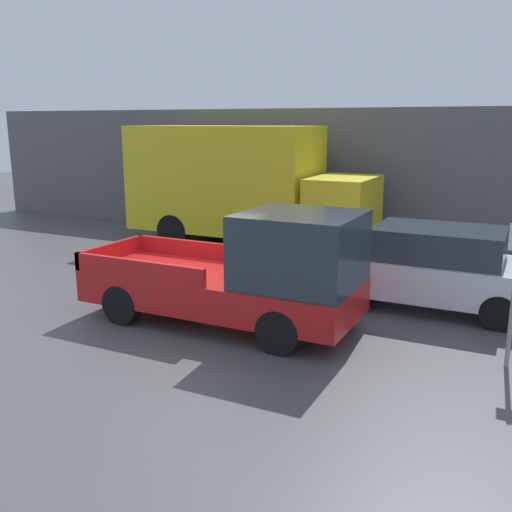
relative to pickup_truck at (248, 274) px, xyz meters
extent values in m
plane|color=#4C4C4F|center=(-1.39, -0.12, -1.00)|extent=(60.00, 60.00, 0.00)
cube|color=#56565B|center=(-1.39, 8.30, 1.05)|extent=(28.00, 0.15, 4.10)
cube|color=red|center=(-0.59, 0.00, -0.36)|extent=(5.16, 1.98, 0.61)
cube|color=#28333D|center=(1.01, 0.00, 0.57)|extent=(1.96, 1.86, 1.25)
cube|color=red|center=(-1.75, 0.94, 0.11)|extent=(2.84, 0.10, 0.34)
cube|color=red|center=(-1.75, -0.94, 0.11)|extent=(2.84, 0.10, 0.34)
cube|color=red|center=(-3.12, 0.00, 0.11)|extent=(0.10, 1.98, 0.34)
cylinder|color=black|center=(1.01, 0.87, -0.63)|extent=(0.75, 0.26, 0.75)
cylinder|color=black|center=(1.01, -0.87, -0.63)|extent=(0.75, 0.26, 0.75)
cylinder|color=black|center=(-2.19, 0.87, -0.63)|extent=(0.75, 0.26, 0.75)
cylinder|color=black|center=(-2.19, -0.87, -0.63)|extent=(0.75, 0.26, 0.75)
cube|color=silver|center=(2.74, 2.76, -0.36)|extent=(4.48, 1.99, 0.73)
cube|color=#28333D|center=(2.87, 2.76, 0.32)|extent=(2.46, 1.75, 0.63)
cylinder|color=black|center=(4.12, 3.66, -0.67)|extent=(0.66, 0.22, 0.66)
cylinder|color=black|center=(4.12, 1.86, -0.67)|extent=(0.66, 0.22, 0.66)
cylinder|color=black|center=(1.35, 3.66, -0.67)|extent=(0.66, 0.22, 0.66)
cylinder|color=black|center=(1.35, 1.86, -0.67)|extent=(0.66, 0.22, 0.66)
cube|color=gold|center=(-0.22, 6.16, 0.35)|extent=(1.61, 2.35, 1.75)
cube|color=gold|center=(-3.95, 6.16, 1.02)|extent=(5.57, 2.47, 3.09)
cylinder|color=black|center=(-0.51, 7.26, -0.50)|extent=(1.01, 0.30, 1.01)
cylinder|color=black|center=(-0.51, 5.05, -0.50)|extent=(1.01, 0.30, 1.01)
cylinder|color=black|center=(-5.09, 7.26, -0.50)|extent=(1.01, 0.30, 1.01)
cylinder|color=black|center=(-5.09, 5.05, -0.50)|extent=(1.01, 0.30, 1.01)
camera|label=1|loc=(4.54, -8.83, 2.69)|focal=40.00mm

